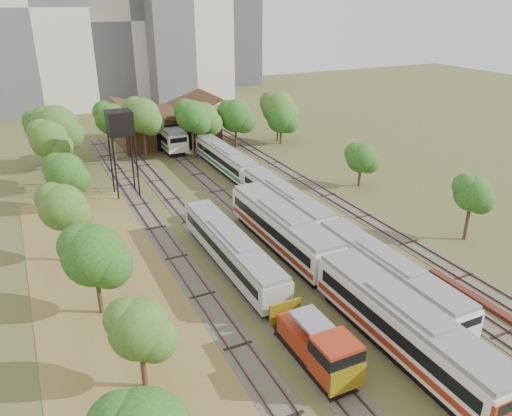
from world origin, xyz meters
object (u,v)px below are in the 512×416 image
shunter_locomotive (320,348)px  water_tower (120,125)px  railcar_red_set (333,270)px  railcar_green_set (285,202)px

shunter_locomotive → water_tower: bearing=96.9°
railcar_red_set → water_tower: 32.77m
railcar_red_set → shunter_locomotive: (-6.00, -7.45, -0.51)m
railcar_green_set → water_tower: (-14.57, 14.82, 7.09)m
railcar_green_set → shunter_locomotive: shunter_locomotive is taller
railcar_green_set → shunter_locomotive: size_ratio=6.43×
shunter_locomotive → water_tower: size_ratio=0.77×
shunter_locomotive → railcar_red_set: bearing=51.2°
shunter_locomotive → water_tower: (-4.57, 37.73, 7.25)m
railcar_red_set → railcar_green_set: 15.98m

